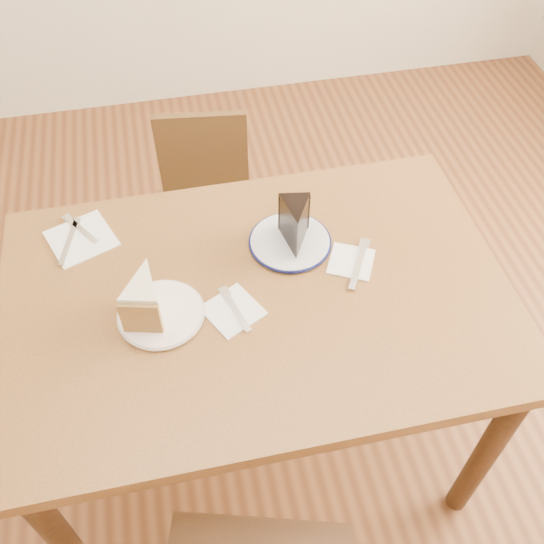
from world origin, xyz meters
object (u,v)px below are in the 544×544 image
(plate_cream, at_px, (161,314))
(carrot_cake, at_px, (146,295))
(chocolate_cake, at_px, (295,228))
(chair_far, at_px, (207,212))
(plate_navy, at_px, (290,242))
(table, at_px, (258,317))

(plate_cream, relative_size, carrot_cake, 1.59)
(carrot_cake, height_order, chocolate_cake, chocolate_cake)
(chair_far, distance_m, carrot_cake, 0.80)
(carrot_cake, bearing_deg, chair_far, 87.49)
(chair_far, xyz_separation_m, plate_navy, (0.17, -0.52, 0.35))
(plate_navy, height_order, carrot_cake, carrot_cake)
(chair_far, height_order, chocolate_cake, chocolate_cake)
(plate_navy, bearing_deg, carrot_cake, -159.15)
(plate_cream, xyz_separation_m, carrot_cake, (-0.02, 0.02, 0.05))
(table, distance_m, chocolate_cake, 0.24)
(chair_far, bearing_deg, table, 101.73)
(chair_far, distance_m, plate_cream, 0.78)
(table, height_order, plate_cream, plate_cream)
(table, bearing_deg, chocolate_cake, 46.04)
(table, relative_size, plate_navy, 6.02)
(plate_cream, bearing_deg, chair_far, 75.63)
(chair_far, relative_size, chocolate_cake, 6.64)
(plate_navy, xyz_separation_m, chocolate_cake, (0.01, -0.01, 0.06))
(table, height_order, chocolate_cake, chocolate_cake)
(chocolate_cake, bearing_deg, chair_far, -62.36)
(chair_far, relative_size, carrot_cake, 6.08)
(carrot_cake, xyz_separation_m, chocolate_cake, (0.37, 0.13, 0.01))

